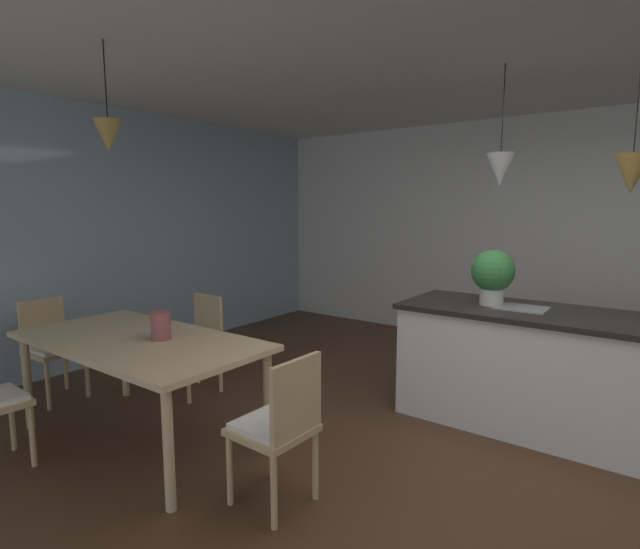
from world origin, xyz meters
TOP-DOWN VIEW (x-y plane):
  - ground_plane at (0.00, 0.00)m, footprint 10.00×8.40m
  - wall_back_kitchen at (0.00, 3.26)m, footprint 10.00×0.12m
  - window_wall_left_glazing at (-4.06, 0.00)m, footprint 0.06×8.40m
  - dining_table at (-2.16, -0.89)m, footprint 1.87×0.95m
  - chair_far_left at (-2.58, -0.05)m, footprint 0.42×0.42m
  - chair_window_end at (-3.46, -0.90)m, footprint 0.42×0.42m
  - chair_kitchen_end at (-0.85, -0.90)m, footprint 0.41×0.41m
  - kitchen_island at (0.13, 0.99)m, footprint 2.16×0.83m
  - pendant_over_table at (-2.17, -1.02)m, footprint 0.17×0.17m
  - pendant_over_island_main at (-0.29, 0.99)m, footprint 0.20×0.20m
  - pendant_over_island_aux at (0.55, 0.99)m, footprint 0.23×0.23m
  - potted_plant_on_island at (-0.31, 0.99)m, footprint 0.33×0.33m
  - vase_on_dining_table at (-1.99, -0.82)m, footprint 0.13×0.13m

SIDE VIEW (x-z plane):
  - ground_plane at x=0.00m, z-range -0.04..0.00m
  - kitchen_island at x=0.13m, z-range 0.01..0.92m
  - chair_far_left at x=-2.58m, z-range 0.04..0.91m
  - chair_window_end at x=-3.46m, z-range 0.04..0.91m
  - chair_kitchen_end at x=-0.85m, z-range 0.04..0.91m
  - dining_table at x=-2.16m, z-range 0.31..1.06m
  - vase_on_dining_table at x=-1.99m, z-range 0.75..0.95m
  - potted_plant_on_island at x=-0.31m, z-range 0.93..1.36m
  - wall_back_kitchen at x=0.00m, z-range 0.00..2.70m
  - window_wall_left_glazing at x=-4.06m, z-range 0.00..2.70m
  - pendant_over_island_aux at x=0.55m, z-range 1.40..2.35m
  - pendant_over_island_main at x=-0.29m, z-range 1.49..2.38m
  - pendant_over_table at x=-2.17m, z-range 1.77..2.46m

